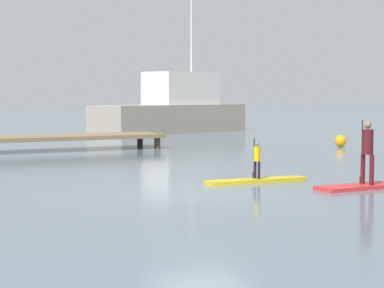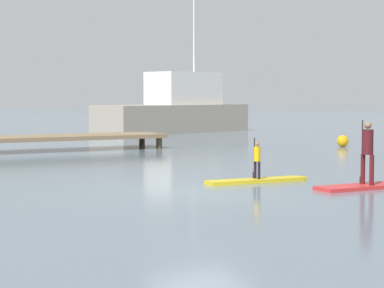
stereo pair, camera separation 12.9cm
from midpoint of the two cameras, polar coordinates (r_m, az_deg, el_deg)
ground_plane at (r=18.93m, az=0.47°, el=-3.82°), size 240.00×240.00×0.00m
paddleboard_near at (r=21.28m, az=4.89°, el=-2.83°), size 3.19×0.74×0.10m
paddler_child_solo at (r=21.23m, az=4.88°, el=-1.10°), size 0.20×0.38×1.18m
paddleboard_far at (r=20.66m, az=13.98°, el=-3.14°), size 3.75×0.84×0.10m
paddler_adult at (r=20.34m, az=13.29°, el=-0.33°), size 0.31×0.53×1.74m
fishing_boat_white_large at (r=48.66m, az=-1.54°, el=2.67°), size 11.66×6.40×11.41m
floating_dock at (r=33.63m, az=-9.66°, el=0.51°), size 8.55×2.54×0.68m
mooring_buoy_near at (r=36.10m, az=11.37°, el=0.24°), size 0.56×0.56×0.56m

